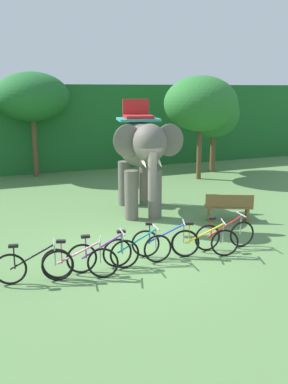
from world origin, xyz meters
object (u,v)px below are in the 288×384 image
(tree_left, at_px, (201,104))
(bike_teal, at_px, (138,250))
(bike_red, at_px, (225,235))
(tree_right, at_px, (214,114))
(bike_black, at_px, (34,266))
(bike_purple, at_px, (103,255))
(elephant, at_px, (140,149))
(bike_blue, at_px, (165,242))
(bike_yellow, at_px, (205,242))
(bike_pink, at_px, (80,262))
(tree_far_right, at_px, (32,97))
(wooden_bench, at_px, (229,206))

(tree_left, bearing_deg, bike_teal, -127.32)
(bike_red, bearing_deg, tree_right, 60.53)
(bike_black, xyz_separation_m, bike_purple, (1.57, 0.03, 0.00))
(elephant, distance_m, bike_black, 6.08)
(bike_teal, bearing_deg, bike_blue, 13.61)
(bike_yellow, bearing_deg, tree_right, 57.92)
(bike_blue, bearing_deg, bike_black, -175.46)
(bike_pink, height_order, bike_teal, same)
(tree_far_right, relative_size, bike_purple, 2.88)
(bike_black, relative_size, bike_pink, 1.04)
(bike_teal, relative_size, bike_red, 1.00)
(tree_far_right, relative_size, bike_pink, 3.02)
(tree_left, xyz_separation_m, bike_yellow, (-4.65, -8.55, -3.08))
(bike_black, bearing_deg, bike_yellow, -1.36)
(bike_purple, height_order, bike_teal, same)
(bike_blue, distance_m, bike_red, 1.68)
(elephant, distance_m, bike_blue, 4.32)
(bike_teal, height_order, bike_blue, same)
(bike_blue, height_order, bike_yellow, same)
(bike_purple, xyz_separation_m, bike_teal, (0.86, 0.03, 0.00))
(elephant, height_order, bike_teal, elephant)
(bike_blue, relative_size, bike_red, 0.95)
(bike_blue, bearing_deg, wooden_bench, 32.22)
(tree_right, xyz_separation_m, bike_black, (-10.35, -9.75, -2.55))
(wooden_bench, bearing_deg, tree_far_right, 115.25)
(tree_left, relative_size, bike_yellow, 2.90)
(bike_teal, bearing_deg, wooden_bench, 28.80)
(bike_purple, xyz_separation_m, bike_yellow, (2.60, -0.13, 0.00))
(bike_blue, bearing_deg, bike_purple, -172.35)
(tree_right, distance_m, wooden_bench, 8.81)
(bike_black, distance_m, bike_pink, 0.99)
(tree_far_right, bearing_deg, bike_blue, -83.20)
(bike_yellow, bearing_deg, bike_blue, 158.70)
(elephant, distance_m, bike_teal, 4.72)
(bike_pink, relative_size, bike_yellow, 1.00)
(elephant, relative_size, bike_pink, 2.62)
(elephant, relative_size, bike_yellow, 2.61)
(bike_black, xyz_separation_m, bike_red, (4.94, 0.18, 0.00))
(tree_right, distance_m, bike_pink, 13.88)
(tree_right, xyz_separation_m, bike_blue, (-7.09, -9.49, -2.55))
(tree_far_right, distance_m, tree_left, 7.77)
(elephant, bearing_deg, wooden_bench, -38.45)
(tree_left, height_order, bike_red, tree_left)
(bike_black, bearing_deg, tree_right, 43.29)
(tree_far_right, distance_m, bike_pink, 12.56)
(bike_purple, bearing_deg, tree_far_right, 88.57)
(bike_pink, xyz_separation_m, bike_blue, (2.28, 0.42, 0.00))
(bike_black, relative_size, bike_red, 0.99)
(tree_right, bearing_deg, bike_pink, -133.40)
(tree_far_right, height_order, bike_teal, tree_far_right)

